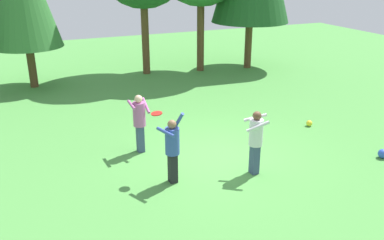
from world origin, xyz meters
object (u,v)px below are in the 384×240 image
at_px(person_thrower, 172,146).
at_px(ball_yellow, 309,123).
at_px(frisbee, 157,113).
at_px(ball_blue, 383,154).
at_px(person_catcher, 139,119).
at_px(person_bystander, 256,137).

xyz_separation_m(person_thrower, ball_yellow, (5.34, 1.63, -0.86)).
bearing_deg(person_thrower, ball_yellow, -95.09).
height_order(frisbee, ball_yellow, frisbee).
xyz_separation_m(frisbee, ball_blue, (5.89, -1.54, -1.50)).
distance_m(person_catcher, frisbee, 1.60).
relative_size(person_thrower, frisbee, 5.94).
relative_size(frisbee, ball_yellow, 1.53).
relative_size(person_bystander, ball_blue, 6.52).
distance_m(ball_yellow, ball_blue, 2.70).
xyz_separation_m(person_thrower, person_catcher, (-0.22, 1.96, 0.03)).
relative_size(person_catcher, ball_yellow, 8.51).
relative_size(person_catcher, frisbee, 5.56).
bearing_deg(person_catcher, frisbee, 0.00).
distance_m(person_thrower, ball_blue, 5.84).
relative_size(person_thrower, person_catcher, 1.07).
relative_size(person_catcher, person_bystander, 1.00).
height_order(person_thrower, person_bystander, person_thrower).
relative_size(person_thrower, ball_blue, 6.98).
xyz_separation_m(person_bystander, frisbee, (-2.23, 0.89, 0.65)).
bearing_deg(frisbee, person_catcher, 90.74).
distance_m(person_thrower, ball_yellow, 5.65).
relative_size(ball_yellow, ball_blue, 0.77).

